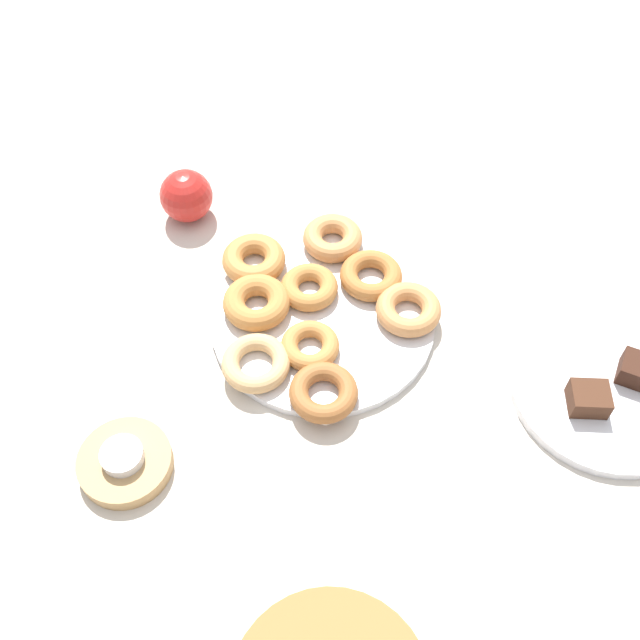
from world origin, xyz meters
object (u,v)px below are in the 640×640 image
object	(u,v)px
donut_plate	(323,318)
brownie_near	(639,371)
brownie_far	(589,399)
donut_8	(256,363)
tealight	(122,456)
donut_1	(324,392)
donut_6	(256,304)
donut_7	(309,287)
donut_0	(333,238)
candle_holder	(125,462)
donut_5	(371,276)
cake_plate	(606,389)
apple	(186,196)
donut_2	(254,260)
donut_3	(408,309)
donut_4	(310,346)

from	to	relation	value
donut_plate	brownie_near	world-z (taller)	brownie_near
brownie_near	brownie_far	size ratio (longest dim) A/B	1.00
donut_8	tealight	world-z (taller)	same
brownie_far	donut_8	bearing A→B (deg)	-1.05
donut_1	donut_6	distance (m)	0.16
donut_7	donut_6	bearing A→B (deg)	30.45
donut_plate	donut_6	size ratio (longest dim) A/B	3.34
donut_0	candle_holder	size ratio (longest dim) A/B	0.77
donut_5	brownie_far	size ratio (longest dim) A/B	1.86
cake_plate	apple	world-z (taller)	apple
donut_2	brownie_far	xyz separation A→B (m)	(-0.44, 0.17, 0.00)
donut_3	brownie_near	xyz separation A→B (m)	(-0.29, 0.06, 0.00)
donut_1	donut_7	distance (m)	0.16
apple	donut_3	bearing A→B (deg)	154.12
donut_plate	candle_holder	xyz separation A→B (m)	(0.20, 0.24, 0.00)
tealight	brownie_far	bearing A→B (deg)	-165.70
donut_plate	apple	world-z (taller)	apple
donut_6	brownie_far	bearing A→B (deg)	167.13
donut_6	donut_7	world-z (taller)	donut_6
donut_3	donut_8	distance (m)	0.21
donut_plate	candle_holder	bearing A→B (deg)	49.16
brownie_near	donut_5	bearing A→B (deg)	-19.03
apple	tealight	bearing A→B (deg)	92.11
donut_1	brownie_far	distance (m)	0.32
cake_plate	candle_holder	bearing A→B (deg)	16.37
cake_plate	brownie_near	world-z (taller)	brownie_near
donut_3	brownie_far	size ratio (longest dim) A/B	1.89
donut_2	donut_5	size ratio (longest dim) A/B	1.03
donut_0	donut_5	world-z (taller)	donut_0
donut_1	donut_8	world-z (taller)	donut_1
donut_5	candle_holder	distance (m)	0.40
donut_1	donut_2	world-z (taller)	donut_2
donut_plate	donut_6	world-z (taller)	donut_6
donut_2	candle_holder	distance (m)	0.33
donut_3	apple	world-z (taller)	apple
candle_holder	donut_8	bearing A→B (deg)	-132.14
donut_6	tealight	size ratio (longest dim) A/B	1.81
donut_5	brownie_near	bearing A→B (deg)	160.97
cake_plate	donut_0	bearing A→B (deg)	-28.42
donut_2	cake_plate	bearing A→B (deg)	162.92
donut_plate	cake_plate	world-z (taller)	cake_plate
donut_3	apple	size ratio (longest dim) A/B	1.12
donut_plate	brownie_near	size ratio (longest dim) A/B	6.54
brownie_near	candle_holder	size ratio (longest dim) A/B	0.42
donut_plate	donut_4	distance (m)	0.06
donut_5	donut_8	size ratio (longest dim) A/B	0.98
donut_7	tealight	world-z (taller)	donut_7
cake_plate	brownie_near	size ratio (longest dim) A/B	5.19
donut_2	donut_5	bearing A→B (deg)	177.05
donut_7	tealight	size ratio (longest dim) A/B	1.57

